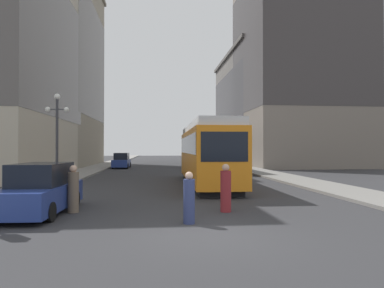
% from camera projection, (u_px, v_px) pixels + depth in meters
% --- Properties ---
extents(ground_plane, '(200.00, 200.00, 0.00)m').
position_uv_depth(ground_plane, '(213.00, 236.00, 9.05)').
color(ground_plane, '#303033').
extents(sidewalk_left, '(3.05, 120.00, 0.15)m').
position_uv_depth(sidewalk_left, '(107.00, 164.00, 47.93)').
color(sidewalk_left, gray).
rests_on(sidewalk_left, ground).
extents(sidewalk_right, '(3.05, 120.00, 0.15)m').
position_uv_depth(sidewalk_right, '(225.00, 164.00, 49.72)').
color(sidewalk_right, gray).
rests_on(sidewalk_right, ground).
extents(streetcar, '(2.85, 12.71, 3.89)m').
position_uv_depth(streetcar, '(207.00, 152.00, 21.75)').
color(streetcar, black).
rests_on(streetcar, ground).
extents(transit_bus, '(2.68, 12.52, 3.45)m').
position_uv_depth(transit_bus, '(221.00, 152.00, 35.50)').
color(transit_bus, black).
rests_on(transit_bus, ground).
extents(parked_car_left_near, '(1.98, 4.29, 1.82)m').
position_uv_depth(parked_car_left_near, '(122.00, 161.00, 40.24)').
color(parked_car_left_near, black).
rests_on(parked_car_left_near, ground).
extents(parked_car_left_mid, '(2.04, 4.68, 1.82)m').
position_uv_depth(parked_car_left_mid, '(41.00, 190.00, 12.20)').
color(parked_car_left_mid, black).
rests_on(parked_car_left_mid, ground).
extents(pedestrian_crossing_near, '(0.40, 0.40, 1.79)m').
position_uv_depth(pedestrian_crossing_near, '(226.00, 189.00, 12.53)').
color(pedestrian_crossing_near, maroon).
rests_on(pedestrian_crossing_near, ground).
extents(pedestrian_crossing_far, '(0.37, 0.37, 1.63)m').
position_uv_depth(pedestrian_crossing_far, '(189.00, 199.00, 10.58)').
color(pedestrian_crossing_far, navy).
rests_on(pedestrian_crossing_far, ground).
extents(pedestrian_on_sidewalk, '(0.39, 0.39, 1.74)m').
position_uv_depth(pedestrian_on_sidewalk, '(73.00, 190.00, 12.41)').
color(pedestrian_on_sidewalk, '#6B5B4C').
rests_on(pedestrian_on_sidewalk, ground).
extents(lamp_post_left_near, '(1.41, 0.36, 5.58)m').
position_uv_depth(lamp_post_left_near, '(57.00, 125.00, 20.61)').
color(lamp_post_left_near, '#333338').
rests_on(lamp_post_left_near, sidewalk_left).
extents(building_left_corner, '(13.81, 18.70, 26.08)m').
position_uv_depth(building_left_corner, '(43.00, 66.00, 44.95)').
color(building_left_corner, gray).
rests_on(building_left_corner, ground).
extents(building_right_corner, '(16.18, 21.65, 17.73)m').
position_uv_depth(building_right_corner, '(273.00, 108.00, 56.26)').
color(building_right_corner, slate).
rests_on(building_right_corner, ground).
extents(building_right_midblock, '(14.77, 15.11, 28.92)m').
position_uv_depth(building_right_midblock, '(298.00, 54.00, 44.74)').
color(building_right_midblock, slate).
rests_on(building_right_midblock, ground).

